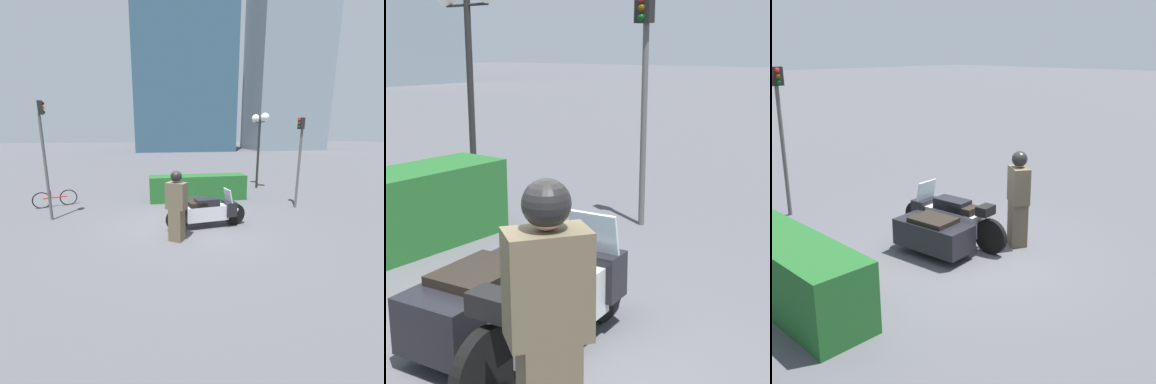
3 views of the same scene
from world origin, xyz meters
The scene contains 5 objects.
ground_plane centered at (0.00, 0.00, 0.00)m, with size 160.00×160.00×0.00m, color #4C4C51.
police_motorcycle centered at (0.59, 0.28, 0.47)m, with size 2.53×1.40×1.17m.
officer_rider centered at (-0.40, -0.93, 1.00)m, with size 0.60×0.55×1.90m.
hedge_bush_curbside centered at (1.05, 3.29, 0.54)m, with size 4.13×0.94×1.07m, color #1E5623.
traffic_light_near centered at (4.51, 1.38, 2.23)m, with size 0.23×0.27×3.38m.
Camera 3 is at (-5.86, 6.16, 3.75)m, focal length 45.00 mm.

